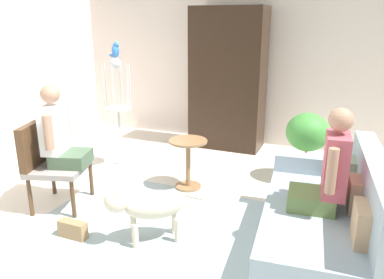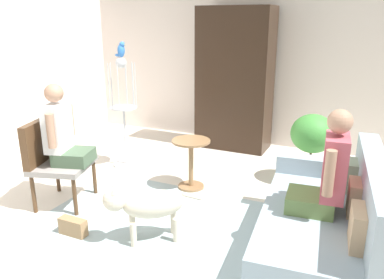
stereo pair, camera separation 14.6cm
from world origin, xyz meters
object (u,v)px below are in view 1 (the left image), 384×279
object	(u,v)px
dog	(147,205)
person_on_couch	(328,170)
bird_cage_stand	(119,118)
round_end_table	(188,159)
armoire_cabinet	(228,79)
couch	(328,221)
armchair	(48,157)
potted_plant	(307,138)
parrot	(115,50)
handbag	(73,230)
person_on_armchair	(59,134)

from	to	relation	value
dog	person_on_couch	bearing A→B (deg)	15.79
person_on_couch	bird_cage_stand	size ratio (longest dim) A/B	0.58
round_end_table	armoire_cabinet	distance (m)	1.87
couch	bird_cage_stand	bearing A→B (deg)	158.88
armchair	potted_plant	bearing A→B (deg)	35.09
armoire_cabinet	dog	bearing A→B (deg)	-86.21
armchair	parrot	size ratio (longest dim) A/B	4.79
round_end_table	handbag	size ratio (longest dim) A/B	2.19
person_on_couch	round_end_table	world-z (taller)	person_on_couch
bird_cage_stand	parrot	size ratio (longest dim) A/B	7.64
round_end_table	dog	world-z (taller)	round_end_table
person_on_couch	bird_cage_stand	bearing A→B (deg)	158.00
person_on_armchair	handbag	distance (m)	1.03
round_end_table	armchair	bearing A→B (deg)	-140.92
person_on_armchair	round_end_table	world-z (taller)	person_on_armchair
couch	potted_plant	size ratio (longest dim) A/B	2.14
handbag	potted_plant	bearing A→B (deg)	50.38
couch	parrot	distance (m)	3.24
armchair	handbag	xyz separation A→B (m)	(0.65, -0.47, -0.48)
bird_cage_stand	dog	bearing A→B (deg)	-50.21
bird_cage_stand	parrot	bearing A→B (deg)	0.00
dog	armoire_cabinet	xyz separation A→B (m)	(-0.20, 2.96, 0.71)
couch	dog	distance (m)	1.58
dog	parrot	bearing A→B (deg)	129.47
couch	armoire_cabinet	size ratio (longest dim) A/B	0.87
person_on_armchair	dog	distance (m)	1.31
dog	potted_plant	xyz separation A→B (m)	(1.14, 1.99, 0.19)
person_on_armchair	round_end_table	distance (m)	1.49
person_on_armchair	parrot	world-z (taller)	parrot
armchair	bird_cage_stand	world-z (taller)	bird_cage_stand
round_end_table	couch	bearing A→B (deg)	-25.43
person_on_armchair	round_end_table	xyz separation A→B (m)	(1.07, 0.93, -0.45)
dog	bird_cage_stand	size ratio (longest dim) A/B	0.50
handbag	dog	bearing A→B (deg)	17.57
potted_plant	armoire_cabinet	bearing A→B (deg)	144.05
armoire_cabinet	armchair	bearing A→B (deg)	-112.73
round_end_table	handbag	xyz separation A→B (m)	(-0.56, -1.45, -0.28)
couch	person_on_armchair	xyz separation A→B (m)	(-2.71, -0.15, 0.51)
armchair	handbag	world-z (taller)	armchair
couch	armchair	bearing A→B (deg)	-176.08
armchair	armoire_cabinet	world-z (taller)	armoire_cabinet
person_on_armchair	potted_plant	distance (m)	2.90
armoire_cabinet	potted_plant	bearing A→B (deg)	-35.95
armchair	couch	bearing A→B (deg)	3.92
armoire_cabinet	round_end_table	bearing A→B (deg)	-87.74
couch	armchair	world-z (taller)	armchair
person_on_couch	armoire_cabinet	distance (m)	3.06
parrot	potted_plant	world-z (taller)	parrot
couch	person_on_armchair	size ratio (longest dim) A/B	2.20
couch	handbag	size ratio (longest dim) A/B	6.76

